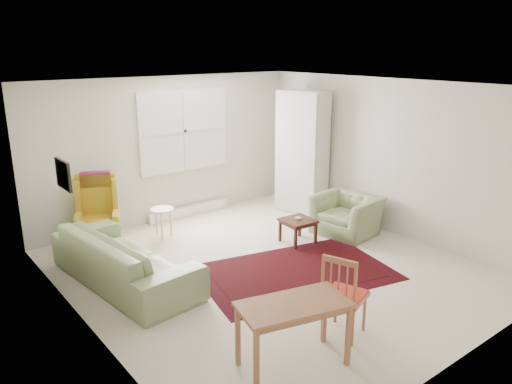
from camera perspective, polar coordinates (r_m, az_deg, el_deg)
room at (r=6.73m, az=0.59°, el=1.55°), size 5.04×5.54×2.51m
rug at (r=6.91m, az=4.50°, el=-9.09°), size 2.87×2.19×0.03m
sofa at (r=6.67m, az=-14.86°, el=-6.26°), size 1.17×2.44×0.95m
armchair at (r=8.30m, az=10.33°, el=-2.16°), size 0.98×1.08×0.76m
wingback_chair at (r=8.03m, az=-17.71°, el=-2.06°), size 0.85×0.87×1.09m
coffee_table at (r=7.86m, az=4.79°, el=-4.45°), size 0.51×0.51×0.39m
stool at (r=8.17m, az=-10.60°, el=-3.46°), size 0.41×0.41×0.49m
cabinet at (r=9.13m, az=5.30°, el=4.50°), size 0.64×0.97×2.22m
desk at (r=4.97m, az=4.26°, el=-15.90°), size 1.15×0.77×0.67m
desk_chair at (r=5.44m, az=10.13°, el=-11.36°), size 0.53×0.53×0.94m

